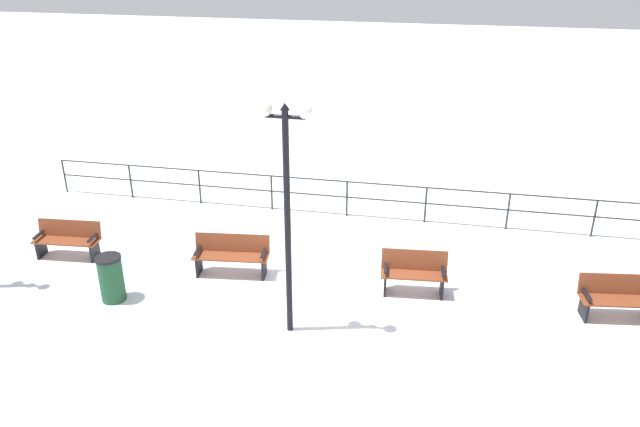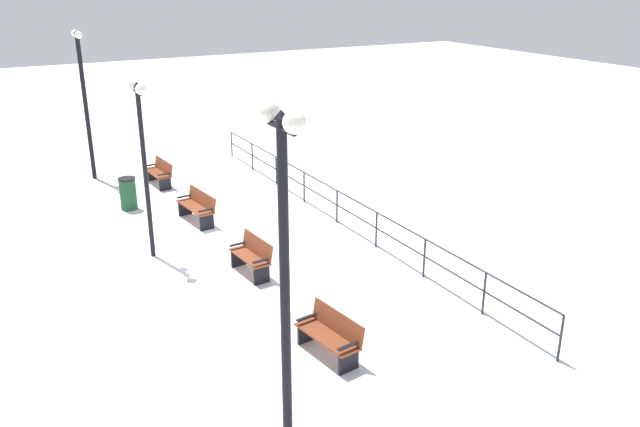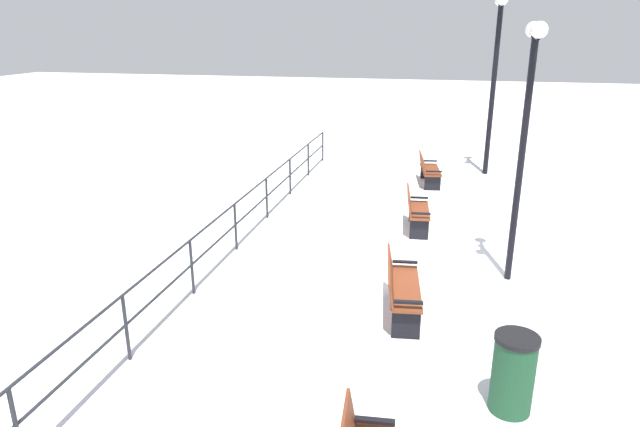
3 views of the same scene
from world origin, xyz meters
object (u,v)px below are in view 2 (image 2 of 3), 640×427
at_px(lamppost_far, 284,227).
at_px(bench_nearest, 160,172).
at_px(lamppost_middle, 142,140).
at_px(trash_bin, 128,193).
at_px(bench_third, 252,256).
at_px(bench_fourth, 330,334).
at_px(lamppost_near, 84,89).
at_px(bench_second, 197,206).

bearing_deg(lamppost_far, bench_nearest, -97.65).
distance_m(lamppost_middle, lamppost_far, 7.90).
height_order(bench_nearest, trash_bin, trash_bin).
bearing_deg(bench_nearest, lamppost_far, 77.80).
height_order(bench_third, lamppost_far, lamppost_far).
bearing_deg(trash_bin, bench_fourth, 97.91).
relative_size(bench_fourth, lamppost_near, 0.31).
bearing_deg(bench_second, bench_nearest, -96.71).
xyz_separation_m(bench_nearest, bench_fourth, (0.12, 12.01, -0.01)).
bearing_deg(lamppost_middle, bench_nearest, -107.61).
bearing_deg(bench_nearest, bench_fourth, 84.89).
height_order(bench_nearest, bench_third, bench_third).
bearing_deg(lamppost_near, bench_second, 107.19).
height_order(bench_fourth, lamppost_near, lamppost_near).
relative_size(bench_second, lamppost_middle, 0.38).
height_order(lamppost_middle, lamppost_far, lamppost_far).
bearing_deg(lamppost_far, lamppost_near, -90.00).
xyz_separation_m(bench_fourth, trash_bin, (1.40, -10.09, 0.06)).
xyz_separation_m(bench_nearest, bench_third, (0.01, 8.01, 0.03)).
relative_size(bench_second, lamppost_near, 0.34).
bearing_deg(bench_nearest, trash_bin, 47.20).
relative_size(lamppost_middle, trash_bin, 4.46).
distance_m(lamppost_far, trash_bin, 12.13).
height_order(bench_nearest, lamppost_near, lamppost_near).
bearing_deg(lamppost_far, trash_bin, -91.54).
distance_m(bench_third, lamppost_middle, 3.88).
bearing_deg(bench_fourth, trash_bin, -89.89).
bearing_deg(lamppost_far, bench_second, -100.69).
bearing_deg(bench_third, lamppost_middle, -55.61).
relative_size(bench_nearest, bench_fourth, 1.00).
relative_size(bench_second, bench_third, 1.21).
distance_m(bench_nearest, bench_second, 4.00).
bearing_deg(bench_fourth, bench_second, -98.56).
distance_m(bench_nearest, trash_bin, 2.45).
bearing_deg(bench_fourth, lamppost_near, -90.76).
relative_size(bench_second, trash_bin, 1.71).
distance_m(bench_second, bench_fourth, 8.01).
distance_m(bench_third, lamppost_near, 10.42).
bearing_deg(bench_second, lamppost_near, -79.34).
bearing_deg(bench_third, bench_nearest, -95.00).
relative_size(bench_nearest, lamppost_middle, 0.35).
distance_m(bench_nearest, lamppost_near, 3.77).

